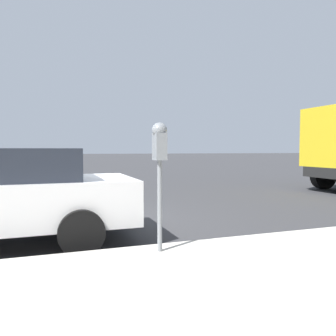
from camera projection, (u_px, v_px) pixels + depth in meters
The scene contains 2 objects.
ground_plane at pixel (73, 226), 6.22m from camera, with size 220.00×220.00×0.00m, color #333335.
parking_meter at pixel (160, 153), 4.08m from camera, with size 0.21×0.19×1.62m.
Camera 1 is at (-6.41, 0.27, 1.46)m, focal length 35.00 mm.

